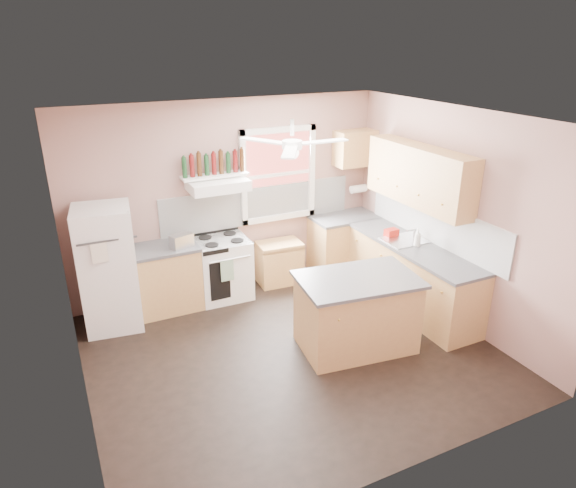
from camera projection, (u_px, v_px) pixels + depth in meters
name	position (u px, v px, depth m)	size (l,w,h in m)	color
floor	(291.00, 352.00, 6.04)	(4.50, 4.50, 0.00)	black
ceiling	(292.00, 119.00, 5.01)	(4.50, 4.50, 0.00)	white
wall_back	(228.00, 197.00, 7.21)	(4.50, 0.05, 2.70)	#936C62
wall_right	(454.00, 216.00, 6.44)	(0.05, 4.00, 2.70)	#936C62
wall_left	(65.00, 289.00, 4.61)	(0.05, 4.00, 2.70)	#936C62
backsplash_back	(259.00, 205.00, 7.43)	(2.90, 0.03, 0.55)	white
backsplash_right	(434.00, 222.00, 6.74)	(0.03, 2.60, 0.55)	white
window_view	(278.00, 174.00, 7.38)	(1.00, 0.02, 1.20)	maroon
window_frame	(278.00, 175.00, 7.36)	(1.16, 0.07, 1.36)	white
refrigerator	(109.00, 269.00, 6.32)	(0.67, 0.65, 1.58)	white
base_cabinet_left	(165.00, 279.00, 6.86)	(0.90, 0.60, 0.86)	#AE7D48
counter_left	(161.00, 248.00, 6.69)	(0.92, 0.62, 0.04)	#434345
toaster	(182.00, 241.00, 6.64)	(0.28, 0.16, 0.18)	silver
stove	(223.00, 268.00, 7.19)	(0.72, 0.64, 0.86)	white
range_hood	(218.00, 185.00, 6.79)	(0.78, 0.50, 0.14)	white
bottle_shelf	(215.00, 176.00, 6.85)	(0.90, 0.26, 0.03)	white
cart	(279.00, 262.00, 7.64)	(0.64, 0.42, 0.64)	#AE7D48
base_cabinet_corner	(344.00, 245.00, 8.00)	(1.00, 0.60, 0.86)	#AE7D48
base_cabinet_right	(411.00, 278.00, 6.91)	(0.60, 2.20, 0.86)	#AE7D48
counter_corner	(345.00, 217.00, 7.83)	(1.02, 0.62, 0.04)	#434345
counter_right	(414.00, 247.00, 6.74)	(0.62, 2.22, 0.04)	#434345
sink	(404.00, 241.00, 6.90)	(0.55, 0.45, 0.03)	silver
faucet	(414.00, 234.00, 6.93)	(0.03, 0.03, 0.14)	silver
upper_cabinet_right	(419.00, 175.00, 6.62)	(0.33, 1.80, 0.76)	#AE7D48
upper_cabinet_corner	(355.00, 148.00, 7.63)	(0.60, 0.33, 0.52)	#AE7D48
paper_towel	(358.00, 189.00, 7.95)	(0.12, 0.12, 0.26)	white
island	(356.00, 314.00, 6.01)	(1.28, 0.81, 0.86)	#AE7D48
island_top	(358.00, 280.00, 5.84)	(1.36, 0.89, 0.04)	#434345
ceiling_fan_hub	(292.00, 145.00, 5.11)	(0.20, 0.20, 0.08)	white
soap_bottle	(418.00, 238.00, 6.67)	(0.09, 0.09, 0.24)	silver
red_caddy	(391.00, 233.00, 7.03)	(0.18, 0.12, 0.10)	#B21A0F
wine_bottles	(214.00, 164.00, 6.79)	(0.86, 0.06, 0.31)	#143819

